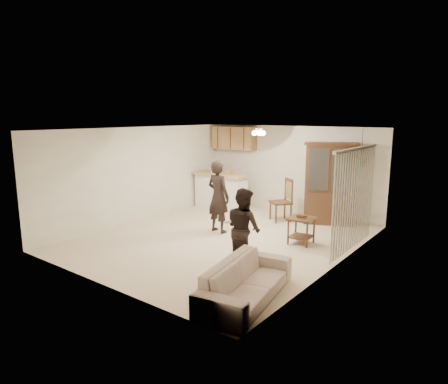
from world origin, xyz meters
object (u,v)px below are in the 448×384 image
Objects in this scene: child at (243,232)px; side_table at (301,230)px; adult at (218,196)px; chair_hutch_left at (281,209)px; chair_bar at (218,196)px; chair_hutch_right at (341,213)px; sofa at (246,277)px; china_hutch at (330,184)px.

side_table is at bearing -76.70° from child.
adult reaches higher than chair_hutch_left.
chair_bar is 0.81× the size of chair_hutch_left.
chair_hutch_right is (2.12, 2.51, -0.60)m from adult.
chair_bar reaches higher than side_table.
chair_bar is 0.88× the size of chair_hutch_right.
child is (-0.80, 1.07, 0.31)m from sofa.
sofa is 1.37m from child.
side_table is at bearing -8.58° from chair_hutch_left.
adult is 3.34m from chair_hutch_right.
side_table is 0.57× the size of chair_hutch_left.
chair_hutch_right reaches higher than sofa.
side_table is 0.62× the size of chair_hutch_right.
adult is 1.57× the size of chair_hutch_left.
sofa is 0.88× the size of china_hutch.
child is at bearing -75.19° from chair_bar.
sofa is 5.05m from china_hutch.
chair_hutch_right reaches higher than chair_bar.
sofa is 4.79m from chair_hutch_left.
child is (1.79, -1.52, -0.22)m from adult.
adult is 2.02m from chair_hutch_left.
side_table is 0.70× the size of chair_bar.
china_hutch is 2.00× the size of chair_hutch_right.
chair_hutch_left is (2.55, -0.55, 0.06)m from chair_bar.
chair_bar is 2.61m from chair_hutch_left.
adult is at bearing -72.81° from chair_hutch_left.
china_hutch is 1.44m from chair_hutch_left.
china_hutch is at bearing 95.83° from side_table.
chair_hutch_right is (0.09, 2.12, -0.01)m from side_table.
adult is at bearing -20.17° from child.
side_table is (0.20, -1.96, -0.74)m from china_hutch.
chair_hutch_left is (-1.12, -0.54, -0.72)m from china_hutch.
sofa is 1.04× the size of adult.
chair_bar is (-3.66, 0.01, -0.78)m from china_hutch.
adult reaches higher than chair_bar.
side_table is (2.02, 0.39, -0.59)m from adult.
side_table is (-0.56, 2.99, -0.06)m from sofa.
adult is at bearing 5.22° from chair_hutch_right.
chair_bar is (-3.63, 3.88, -0.41)m from child.
side_table is at bearing 42.85° from chair_hutch_right.
chair_hutch_right is at bearing 5.10° from china_hutch.
chair_bar is at bearing 156.32° from china_hutch.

